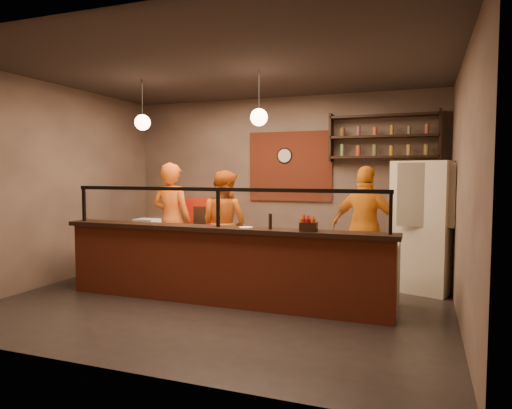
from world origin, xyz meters
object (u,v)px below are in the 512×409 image
at_px(cook_left, 172,220).
at_px(condiment_caddy, 308,227).
at_px(pizza_dough, 222,232).
at_px(red_cooler, 203,231).
at_px(cook_mid, 224,224).
at_px(wall_clock, 285,156).
at_px(pepper_mill, 270,221).
at_px(fridge, 425,226).
at_px(cook_right, 366,227).

relative_size(cook_left, condiment_caddy, 9.64).
bearing_deg(condiment_caddy, pizza_dough, 157.73).
bearing_deg(red_cooler, cook_mid, -56.92).
bearing_deg(condiment_caddy, wall_clock, 112.26).
relative_size(cook_mid, condiment_caddy, 9.01).
bearing_deg(cook_mid, red_cooler, -29.45).
bearing_deg(pepper_mill, pizza_dough, 148.67).
xyz_separation_m(wall_clock, fridge, (2.50, -0.99, -1.12)).
relative_size(red_cooler, pepper_mill, 6.36).
relative_size(cook_mid, pizza_dough, 4.11).
xyz_separation_m(wall_clock, cook_right, (1.64, -1.08, -1.16)).
relative_size(cook_left, cook_mid, 1.07).
bearing_deg(red_cooler, pepper_mill, -58.29).
relative_size(cook_left, fridge, 1.00).
bearing_deg(cook_mid, pepper_mill, 148.30).
height_order(wall_clock, cook_right, wall_clock).
distance_m(condiment_caddy, pepper_mill, 0.51).
height_order(cook_right, fridge, fridge).
bearing_deg(pepper_mill, cook_right, 59.71).
relative_size(cook_right, condiment_caddy, 9.35).
relative_size(wall_clock, fridge, 0.15).
relative_size(cook_right, pizza_dough, 4.26).
height_order(cook_mid, condiment_caddy, cook_mid).
bearing_deg(cook_mid, pizza_dough, 129.72).
distance_m(cook_right, red_cooler, 3.33).
bearing_deg(condiment_caddy, pepper_mill, 177.64).
bearing_deg(condiment_caddy, cook_mid, 139.83).
xyz_separation_m(cook_left, pizza_dough, (1.23, -0.65, -0.07)).
height_order(wall_clock, cook_mid, wall_clock).
bearing_deg(pizza_dough, pepper_mill, -31.33).
height_order(cook_mid, fridge, fridge).
height_order(condiment_caddy, pepper_mill, pepper_mill).
xyz_separation_m(wall_clock, pepper_mill, (0.64, -2.79, -0.94)).
distance_m(red_cooler, pepper_mill, 3.37).
bearing_deg(pizza_dough, cook_left, 152.10).
bearing_deg(condiment_caddy, cook_right, 74.06).
bearing_deg(cook_mid, cook_right, -158.28).
height_order(wall_clock, red_cooler, wall_clock).
xyz_separation_m(wall_clock, red_cooler, (-1.58, -0.31, -1.46)).
relative_size(cook_right, red_cooler, 1.47).
bearing_deg(pepper_mill, cook_left, 150.59).
relative_size(pizza_dough, pepper_mill, 2.20).
bearing_deg(fridge, wall_clock, 176.98).
bearing_deg(condiment_caddy, red_cooler, 137.53).
bearing_deg(red_cooler, cook_right, -23.57).
distance_m(wall_clock, pepper_mill, 3.01).
height_order(wall_clock, pepper_mill, wall_clock).
height_order(cook_right, red_cooler, cook_right).
distance_m(cook_mid, fridge, 3.20).
bearing_deg(cook_left, cook_right, -169.45).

